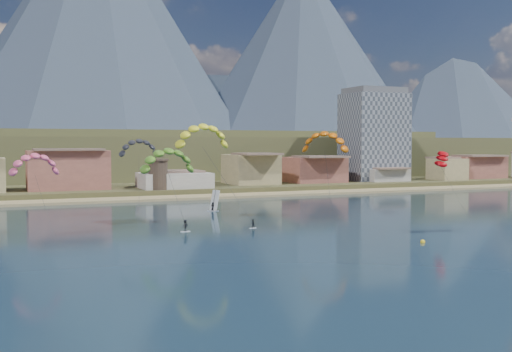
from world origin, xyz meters
The scene contains 15 objects.
ground centered at (0.00, 0.00, 0.00)m, with size 2400.00×2400.00×0.00m, color black.
beach centered at (0.00, 106.00, 0.25)m, with size 2200.00×12.00×0.90m.
land centered at (0.00, 560.00, 0.00)m, with size 2200.00×900.00×4.00m.
foothills centered at (22.39, 232.47, 9.08)m, with size 940.00×210.00×18.00m.
mountain_ridge centered at (-14.60, 823.65, 150.31)m, with size 2060.00×480.00×400.00m.
apartment_tower centered at (85.00, 128.00, 17.82)m, with size 20.00×16.00×32.00m.
watchtower centered at (5.00, 114.00, 6.37)m, with size 5.82×5.82×8.60m.
kitesurfer_yellow centered at (-1.90, 52.67, 16.98)m, with size 12.56×10.46×20.40m.
kitesurfer_green centered at (-6.98, 58.28, 12.39)m, with size 11.20×16.26×17.55m.
distant_kite_pink centered at (-31.19, 50.46, 12.24)m, with size 8.68×6.35×15.34m.
distant_kite_dark centered at (-9.72, 70.94, 14.66)m, with size 8.42×5.70×17.55m.
distant_kite_orange centered at (25.15, 55.46, 15.97)m, with size 9.96×9.50×19.18m.
distant_kite_red centered at (49.78, 49.59, 12.20)m, with size 6.43×7.87×15.08m.
windsurfer centered at (7.28, 73.35, 1.49)m, with size 2.80×3.02×4.68m.
buoy centered at (22.33, 19.98, 0.12)m, with size 0.73×0.73×0.73m.
Camera 1 is at (-37.41, -56.72, 15.20)m, focal length 43.90 mm.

